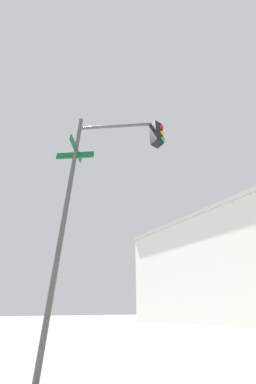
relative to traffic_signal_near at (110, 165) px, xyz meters
name	(u,v)px	position (x,y,z in m)	size (l,w,h in m)	color
traffic_signal_near	(110,165)	(0.00, 0.00, 0.00)	(2.09, 2.50, 6.48)	#474C47
building_stucco	(249,275)	(-9.38, 25.28, 0.23)	(16.59, 22.96, 9.57)	silver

